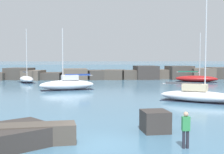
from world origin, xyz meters
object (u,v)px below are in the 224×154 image
(sailboat_moored_0, at_px, (198,95))
(sailboat_moored_2, at_px, (26,79))
(sailboat_moored_1, at_px, (67,84))
(sailboat_moored_3, at_px, (196,79))
(person_on_rocks, at_px, (186,128))

(sailboat_moored_0, height_order, sailboat_moored_2, sailboat_moored_0)
(sailboat_moored_1, relative_size, sailboat_moored_2, 0.89)
(sailboat_moored_0, relative_size, sailboat_moored_1, 1.40)
(sailboat_moored_3, bearing_deg, sailboat_moored_1, -150.86)
(person_on_rocks, bearing_deg, sailboat_moored_1, 105.68)
(sailboat_moored_0, distance_m, sailboat_moored_3, 24.59)
(sailboat_moored_1, bearing_deg, person_on_rocks, -74.32)
(sailboat_moored_2, relative_size, sailboat_moored_3, 1.06)
(sailboat_moored_0, bearing_deg, sailboat_moored_2, 130.89)
(sailboat_moored_0, bearing_deg, sailboat_moored_1, 138.25)
(sailboat_moored_0, height_order, person_on_rocks, sailboat_moored_0)
(sailboat_moored_0, xyz_separation_m, person_on_rocks, (-5.70, -14.53, 0.31))
(sailboat_moored_0, bearing_deg, person_on_rocks, -111.43)
(sailboat_moored_0, relative_size, person_on_rocks, 6.44)
(sailboat_moored_0, height_order, sailboat_moored_1, sailboat_moored_0)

